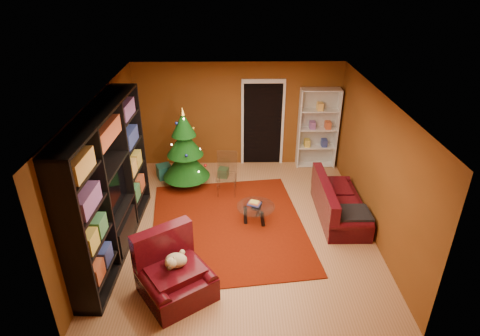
{
  "coord_description": "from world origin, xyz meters",
  "views": [
    {
      "loc": [
        -0.12,
        -6.57,
        4.64
      ],
      "look_at": [
        0.0,
        0.4,
        1.05
      ],
      "focal_mm": 30.0,
      "sensor_mm": 36.0,
      "label": 1
    }
  ],
  "objects_px": {
    "gift_box_green": "(223,173)",
    "white_bookshelf": "(318,129)",
    "rug": "(228,225)",
    "media_unit": "(107,184)",
    "acrylic_chair": "(227,177)",
    "gift_box_red": "(189,162)",
    "armchair": "(176,274)",
    "dog": "(176,260)",
    "coffee_table": "(256,214)",
    "gift_box_teal": "(164,171)",
    "christmas_tree": "(185,149)",
    "sofa": "(341,199)"
  },
  "relations": [
    {
      "from": "sofa",
      "to": "rug",
      "type": "bearing_deg",
      "value": 97.69
    },
    {
      "from": "white_bookshelf",
      "to": "acrylic_chair",
      "type": "relative_size",
      "value": 2.33
    },
    {
      "from": "gift_box_green",
      "to": "media_unit",
      "type": "bearing_deg",
      "value": -126.16
    },
    {
      "from": "acrylic_chair",
      "to": "gift_box_green",
      "type": "bearing_deg",
      "value": 100.42
    },
    {
      "from": "gift_box_green",
      "to": "white_bookshelf",
      "type": "distance_m",
      "value": 2.56
    },
    {
      "from": "dog",
      "to": "acrylic_chair",
      "type": "height_order",
      "value": "acrylic_chair"
    },
    {
      "from": "gift_box_red",
      "to": "coffee_table",
      "type": "height_order",
      "value": "coffee_table"
    },
    {
      "from": "coffee_table",
      "to": "gift_box_teal",
      "type": "bearing_deg",
      "value": 137.6
    },
    {
      "from": "media_unit",
      "to": "coffee_table",
      "type": "relative_size",
      "value": 4.47
    },
    {
      "from": "christmas_tree",
      "to": "armchair",
      "type": "bearing_deg",
      "value": -86.84
    },
    {
      "from": "acrylic_chair",
      "to": "dog",
      "type": "bearing_deg",
      "value": -100.1
    },
    {
      "from": "rug",
      "to": "white_bookshelf",
      "type": "xyz_separation_m",
      "value": [
        2.2,
        2.62,
        0.99
      ]
    },
    {
      "from": "gift_box_teal",
      "to": "acrylic_chair",
      "type": "height_order",
      "value": "acrylic_chair"
    },
    {
      "from": "coffee_table",
      "to": "acrylic_chair",
      "type": "distance_m",
      "value": 1.28
    },
    {
      "from": "white_bookshelf",
      "to": "dog",
      "type": "bearing_deg",
      "value": -123.59
    },
    {
      "from": "armchair",
      "to": "christmas_tree",
      "type": "bearing_deg",
      "value": 58.69
    },
    {
      "from": "rug",
      "to": "christmas_tree",
      "type": "bearing_deg",
      "value": 120.27
    },
    {
      "from": "christmas_tree",
      "to": "coffee_table",
      "type": "xyz_separation_m",
      "value": [
        1.52,
        -1.55,
        -0.73
      ]
    },
    {
      "from": "dog",
      "to": "rug",
      "type": "bearing_deg",
      "value": 32.08
    },
    {
      "from": "gift_box_red",
      "to": "armchair",
      "type": "distance_m",
      "value": 4.47
    },
    {
      "from": "sofa",
      "to": "armchair",
      "type": "bearing_deg",
      "value": 125.13
    },
    {
      "from": "dog",
      "to": "acrylic_chair",
      "type": "bearing_deg",
      "value": 41.81
    },
    {
      "from": "rug",
      "to": "media_unit",
      "type": "height_order",
      "value": "media_unit"
    },
    {
      "from": "rug",
      "to": "dog",
      "type": "xyz_separation_m",
      "value": [
        -0.76,
        -1.76,
        0.61
      ]
    },
    {
      "from": "rug",
      "to": "coffee_table",
      "type": "xyz_separation_m",
      "value": [
        0.55,
        0.11,
        0.19
      ]
    },
    {
      "from": "rug",
      "to": "christmas_tree",
      "type": "xyz_separation_m",
      "value": [
        -0.97,
        1.66,
        0.92
      ]
    },
    {
      "from": "christmas_tree",
      "to": "white_bookshelf",
      "type": "height_order",
      "value": "white_bookshelf"
    },
    {
      "from": "coffee_table",
      "to": "white_bookshelf",
      "type": "bearing_deg",
      "value": 56.77
    },
    {
      "from": "gift_box_red",
      "to": "gift_box_green",
      "type": "bearing_deg",
      "value": -34.42
    },
    {
      "from": "media_unit",
      "to": "sofa",
      "type": "relative_size",
      "value": 1.81
    },
    {
      "from": "rug",
      "to": "sofa",
      "type": "distance_m",
      "value": 2.32
    },
    {
      "from": "white_bookshelf",
      "to": "dog",
      "type": "height_order",
      "value": "white_bookshelf"
    },
    {
      "from": "rug",
      "to": "acrylic_chair",
      "type": "height_order",
      "value": "acrylic_chair"
    },
    {
      "from": "media_unit",
      "to": "white_bookshelf",
      "type": "relative_size",
      "value": 1.63
    },
    {
      "from": "acrylic_chair",
      "to": "gift_box_teal",
      "type": "bearing_deg",
      "value": 155.75
    },
    {
      "from": "dog",
      "to": "gift_box_red",
      "type": "bearing_deg",
      "value": 58.75
    },
    {
      "from": "dog",
      "to": "acrylic_chair",
      "type": "relative_size",
      "value": 0.46
    },
    {
      "from": "gift_box_teal",
      "to": "acrylic_chair",
      "type": "relative_size",
      "value": 0.37
    },
    {
      "from": "gift_box_red",
      "to": "sofa",
      "type": "xyz_separation_m",
      "value": [
        3.28,
        -2.33,
        0.28
      ]
    },
    {
      "from": "rug",
      "to": "gift_box_teal",
      "type": "height_order",
      "value": "gift_box_teal"
    },
    {
      "from": "acrylic_chair",
      "to": "white_bookshelf",
      "type": "bearing_deg",
      "value": 35.67
    },
    {
      "from": "gift_box_red",
      "to": "armchair",
      "type": "bearing_deg",
      "value": -86.99
    },
    {
      "from": "coffee_table",
      "to": "acrylic_chair",
      "type": "relative_size",
      "value": 0.85
    },
    {
      "from": "gift_box_red",
      "to": "white_bookshelf",
      "type": "xyz_separation_m",
      "value": [
        3.21,
        -0.01,
        0.88
      ]
    },
    {
      "from": "gift_box_green",
      "to": "armchair",
      "type": "xyz_separation_m",
      "value": [
        -0.65,
        -3.86,
        0.3
      ]
    },
    {
      "from": "dog",
      "to": "armchair",
      "type": "bearing_deg",
      "value": -135.0
    },
    {
      "from": "christmas_tree",
      "to": "gift_box_teal",
      "type": "distance_m",
      "value": 1.03
    },
    {
      "from": "dog",
      "to": "acrylic_chair",
      "type": "xyz_separation_m",
      "value": [
        0.73,
        2.98,
        -0.18
      ]
    },
    {
      "from": "christmas_tree",
      "to": "white_bookshelf",
      "type": "distance_m",
      "value": 3.31
    },
    {
      "from": "white_bookshelf",
      "to": "acrylic_chair",
      "type": "height_order",
      "value": "white_bookshelf"
    }
  ]
}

